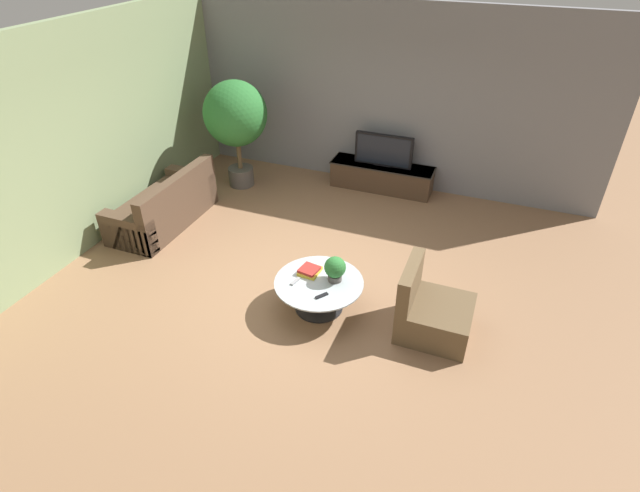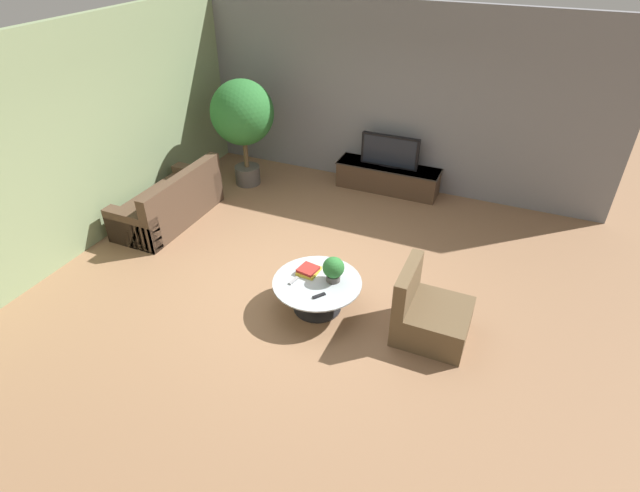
{
  "view_description": "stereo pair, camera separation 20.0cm",
  "coord_description": "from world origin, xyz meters",
  "px_view_note": "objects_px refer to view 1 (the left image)",
  "views": [
    {
      "loc": [
        2.09,
        -4.78,
        4.08
      ],
      "look_at": [
        0.18,
        0.09,
        0.55
      ],
      "focal_mm": 28.0,
      "sensor_mm": 36.0,
      "label": 1
    },
    {
      "loc": [
        2.28,
        -4.7,
        4.08
      ],
      "look_at": [
        0.18,
        0.09,
        0.55
      ],
      "focal_mm": 28.0,
      "sensor_mm": 36.0,
      "label": 2
    }
  ],
  "objects_px": {
    "coffee_table": "(319,289)",
    "potted_palm_tall": "(236,117)",
    "potted_plant_tabletop": "(335,268)",
    "couch_by_wall": "(165,207)",
    "television": "(384,150)",
    "armchair_wicker": "(431,312)",
    "media_console": "(382,176)"
  },
  "relations": [
    {
      "from": "couch_by_wall",
      "to": "coffee_table",
      "type": "bearing_deg",
      "value": 71.13
    },
    {
      "from": "coffee_table",
      "to": "couch_by_wall",
      "type": "xyz_separation_m",
      "value": [
        -2.95,
        1.01,
        0.01
      ]
    },
    {
      "from": "armchair_wicker",
      "to": "potted_plant_tabletop",
      "type": "height_order",
      "value": "armchair_wicker"
    },
    {
      "from": "couch_by_wall",
      "to": "potted_plant_tabletop",
      "type": "relative_size",
      "value": 5.62
    },
    {
      "from": "coffee_table",
      "to": "potted_palm_tall",
      "type": "bearing_deg",
      "value": 133.91
    },
    {
      "from": "coffee_table",
      "to": "potted_plant_tabletop",
      "type": "distance_m",
      "value": 0.35
    },
    {
      "from": "couch_by_wall",
      "to": "armchair_wicker",
      "type": "distance_m",
      "value": 4.38
    },
    {
      "from": "media_console",
      "to": "potted_palm_tall",
      "type": "relative_size",
      "value": 0.97
    },
    {
      "from": "armchair_wicker",
      "to": "potted_plant_tabletop",
      "type": "bearing_deg",
      "value": 89.65
    },
    {
      "from": "armchair_wicker",
      "to": "potted_plant_tabletop",
      "type": "relative_size",
      "value": 2.68
    },
    {
      "from": "television",
      "to": "armchair_wicker",
      "type": "bearing_deg",
      "value": -65.55
    },
    {
      "from": "coffee_table",
      "to": "armchair_wicker",
      "type": "distance_m",
      "value": 1.34
    },
    {
      "from": "couch_by_wall",
      "to": "potted_palm_tall",
      "type": "xyz_separation_m",
      "value": [
        0.44,
        1.6,
        0.95
      ]
    },
    {
      "from": "armchair_wicker",
      "to": "potted_palm_tall",
      "type": "relative_size",
      "value": 0.47
    },
    {
      "from": "media_console",
      "to": "armchair_wicker",
      "type": "height_order",
      "value": "armchair_wicker"
    },
    {
      "from": "potted_plant_tabletop",
      "to": "potted_palm_tall",
      "type": "bearing_deg",
      "value": 136.86
    },
    {
      "from": "armchair_wicker",
      "to": "couch_by_wall",
      "type": "bearing_deg",
      "value": 77.95
    },
    {
      "from": "television",
      "to": "potted_palm_tall",
      "type": "relative_size",
      "value": 0.54
    },
    {
      "from": "coffee_table",
      "to": "potted_palm_tall",
      "type": "relative_size",
      "value": 0.58
    },
    {
      "from": "potted_plant_tabletop",
      "to": "coffee_table",
      "type": "bearing_deg",
      "value": -149.0
    },
    {
      "from": "coffee_table",
      "to": "television",
      "type": "bearing_deg",
      "value": 92.51
    },
    {
      "from": "media_console",
      "to": "television",
      "type": "distance_m",
      "value": 0.48
    },
    {
      "from": "potted_palm_tall",
      "to": "potted_plant_tabletop",
      "type": "height_order",
      "value": "potted_palm_tall"
    },
    {
      "from": "potted_plant_tabletop",
      "to": "armchair_wicker",
      "type": "bearing_deg",
      "value": -0.35
    },
    {
      "from": "media_console",
      "to": "television",
      "type": "relative_size",
      "value": 1.8
    },
    {
      "from": "television",
      "to": "potted_palm_tall",
      "type": "height_order",
      "value": "potted_palm_tall"
    },
    {
      "from": "media_console",
      "to": "coffee_table",
      "type": "bearing_deg",
      "value": -87.49
    },
    {
      "from": "television",
      "to": "media_console",
      "type": "bearing_deg",
      "value": 90.0
    },
    {
      "from": "media_console",
      "to": "potted_palm_tall",
      "type": "height_order",
      "value": "potted_palm_tall"
    },
    {
      "from": "couch_by_wall",
      "to": "potted_plant_tabletop",
      "type": "bearing_deg",
      "value": 73.75
    },
    {
      "from": "armchair_wicker",
      "to": "potted_palm_tall",
      "type": "height_order",
      "value": "potted_palm_tall"
    },
    {
      "from": "couch_by_wall",
      "to": "media_console",
      "type": "bearing_deg",
      "value": 129.99
    }
  ]
}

